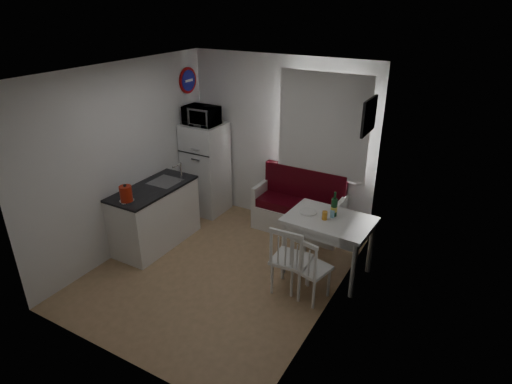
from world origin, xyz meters
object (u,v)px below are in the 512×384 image
(fridge, at_px, (206,169))
(chair_right, at_px, (309,263))
(microwave, at_px, (201,115))
(wine_bottle, at_px, (334,204))
(dining_table, at_px, (329,225))
(bench, at_px, (299,212))
(kitchen_counter, at_px, (156,215))
(kettle, at_px, (126,194))
(chair_left, at_px, (288,254))

(fridge, bearing_deg, chair_right, -29.57)
(microwave, distance_m, wine_bottle, 2.59)
(dining_table, relative_size, microwave, 2.11)
(bench, relative_size, microwave, 2.64)
(kitchen_counter, height_order, wine_bottle, kitchen_counter)
(dining_table, distance_m, fridge, 2.52)
(chair_right, bearing_deg, dining_table, 104.51)
(kitchen_counter, bearing_deg, kettle, -84.72)
(kettle, distance_m, wine_bottle, 2.67)
(dining_table, xyz_separation_m, chair_left, (-0.25, -0.67, -0.14))
(dining_table, distance_m, wine_bottle, 0.27)
(wine_bottle, bearing_deg, chair_right, -90.00)
(dining_table, height_order, wine_bottle, wine_bottle)
(bench, relative_size, kettle, 5.46)
(kettle, bearing_deg, fridge, 90.97)
(bench, bearing_deg, chair_left, -70.81)
(wine_bottle, bearing_deg, kitchen_counter, -165.72)
(chair_left, height_order, microwave, microwave)
(dining_table, xyz_separation_m, kettle, (-2.39, -1.06, 0.31))
(chair_left, height_order, wine_bottle, wine_bottle)
(kitchen_counter, height_order, chair_left, kitchen_counter)
(kettle, bearing_deg, kitchen_counter, 95.28)
(kitchen_counter, bearing_deg, chair_left, -3.71)
(kitchen_counter, xyz_separation_m, bench, (1.67, 1.36, -0.13))
(chair_right, height_order, fridge, fridge)
(dining_table, bearing_deg, bench, 135.57)
(kitchen_counter, distance_m, chair_right, 2.45)
(bench, height_order, chair_left, bench)
(dining_table, xyz_separation_m, fridge, (-2.42, 0.72, 0.04))
(bench, height_order, chair_right, bench)
(dining_table, bearing_deg, chair_right, -86.15)
(chair_left, distance_m, microwave, 2.77)
(dining_table, height_order, chair_right, chair_right)
(kettle, bearing_deg, chair_left, 10.45)
(bench, xyz_separation_m, microwave, (-1.65, -0.16, 1.33))
(wine_bottle, bearing_deg, microwave, 166.78)
(chair_left, bearing_deg, bench, 106.26)
(chair_left, bearing_deg, wine_bottle, 68.13)
(chair_right, bearing_deg, chair_left, -165.04)
(bench, xyz_separation_m, dining_table, (0.77, -0.83, 0.38))
(kitchen_counter, relative_size, chair_left, 2.66)
(wine_bottle, bearing_deg, kettle, -154.22)
(chair_right, height_order, microwave, microwave)
(chair_left, relative_size, kettle, 1.96)
(kitchen_counter, xyz_separation_m, dining_table, (2.44, 0.52, 0.26))
(microwave, bearing_deg, chair_left, -31.65)
(chair_right, xyz_separation_m, microwave, (-2.43, 1.33, 1.13))
(kettle, height_order, wine_bottle, kettle)
(kitchen_counter, distance_m, kettle, 0.78)
(fridge, height_order, microwave, microwave)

